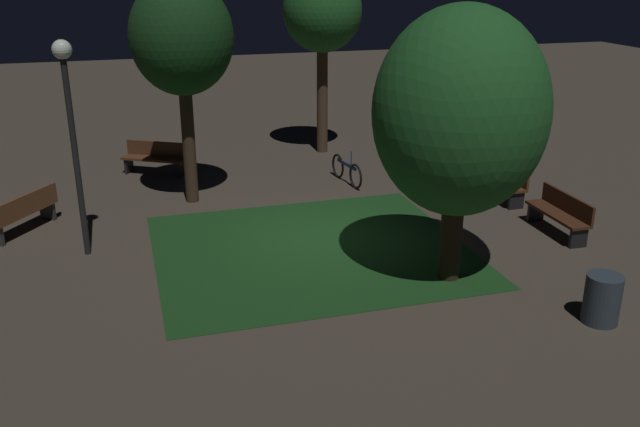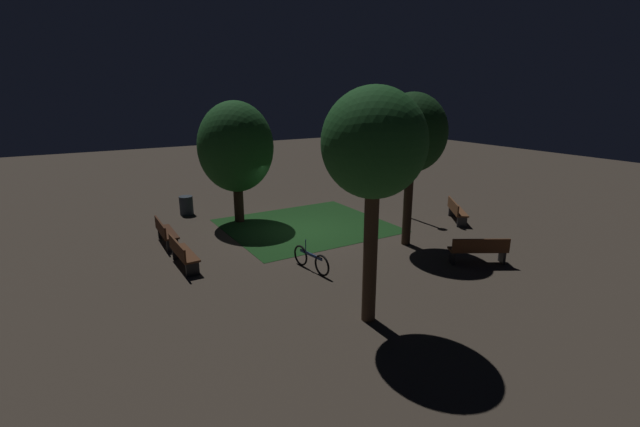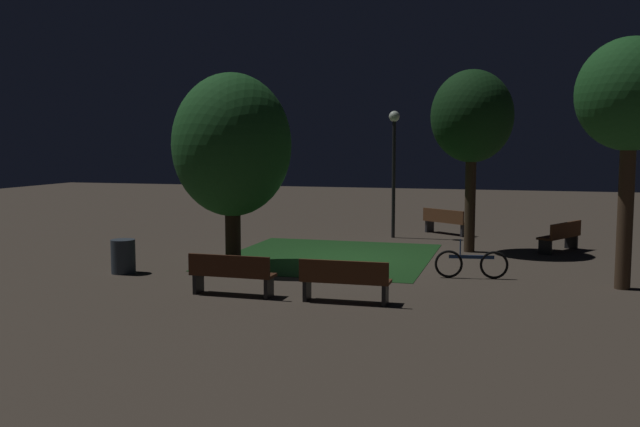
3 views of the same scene
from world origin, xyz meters
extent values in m
plane|color=#473D33|center=(0.00, 0.00, 0.00)|extent=(60.00, 60.00, 0.00)
cube|color=#194219|center=(-0.57, 0.35, 0.01)|extent=(5.64, 6.26, 0.01)
cube|color=#422314|center=(-1.21, -4.97, 0.45)|extent=(1.81, 0.51, 0.06)
cube|color=#422314|center=(-1.21, -5.18, 0.68)|extent=(1.80, 0.09, 0.40)
cube|color=black|center=(-2.01, -4.96, 0.21)|extent=(0.09, 0.39, 0.42)
cube|color=black|center=(-0.41, -4.99, 0.21)|extent=(0.09, 0.39, 0.42)
cube|color=#512D19|center=(1.21, -4.97, 0.45)|extent=(1.81, 0.51, 0.06)
cube|color=#512D19|center=(1.21, -5.18, 0.68)|extent=(1.80, 0.09, 0.40)
cube|color=black|center=(0.41, -4.98, 0.21)|extent=(0.09, 0.39, 0.42)
cube|color=black|center=(2.01, -4.96, 0.21)|extent=(0.09, 0.39, 0.42)
cube|color=brown|center=(2.15, 6.10, 0.45)|extent=(1.75, 1.43, 0.06)
cube|color=brown|center=(2.03, 5.93, 0.68)|extent=(1.50, 1.09, 0.40)
cube|color=#2D2D33|center=(2.81, 5.63, 0.21)|extent=(0.29, 0.36, 0.42)
cube|color=#512D19|center=(5.68, 3.06, 0.45)|extent=(1.32, 1.80, 0.06)
cube|color=#512D19|center=(5.86, 2.95, 0.68)|extent=(0.95, 1.59, 0.40)
cube|color=black|center=(5.28, 2.36, 0.21)|extent=(0.37, 0.26, 0.42)
cube|color=black|center=(6.08, 3.75, 0.21)|extent=(0.37, 0.26, 0.42)
cylinder|color=#2D2116|center=(-2.55, -1.76, 1.15)|extent=(0.40, 0.40, 2.29)
ellipsoid|color=#1E5623|center=(-2.55, -1.76, 3.13)|extent=(3.03, 3.03, 3.64)
cylinder|color=#38281C|center=(3.16, 2.33, 1.64)|extent=(0.31, 0.31, 3.29)
ellipsoid|color=#143816|center=(3.16, 2.33, 3.94)|extent=(2.36, 2.36, 2.66)
cylinder|color=#423021|center=(6.72, -2.05, 1.79)|extent=(0.33, 0.33, 3.58)
ellipsoid|color=#1E5623|center=(6.72, -2.05, 4.21)|extent=(2.29, 2.29, 2.41)
cylinder|color=black|center=(0.50, 4.73, 1.95)|extent=(0.12, 0.12, 3.90)
sphere|color=white|center=(0.50, 4.73, 4.05)|extent=(0.36, 0.36, 0.36)
cylinder|color=#2D3842|center=(-4.77, -3.39, 0.41)|extent=(0.58, 0.58, 0.83)
torus|color=black|center=(3.99, -1.69, 0.33)|extent=(0.66, 0.15, 0.66)
torus|color=black|center=(2.95, -1.84, 0.33)|extent=(0.66, 0.15, 0.66)
cube|color=navy|center=(3.47, -1.76, 0.51)|extent=(1.04, 0.19, 0.08)
cylinder|color=navy|center=(3.21, -1.80, 0.73)|extent=(0.03, 0.03, 0.40)
camera|label=1|loc=(-13.01, 3.80, 5.58)|focal=38.53mm
camera|label=2|loc=(14.04, -7.81, 5.26)|focal=24.17mm
camera|label=3|loc=(4.42, -18.23, 3.18)|focal=39.04mm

